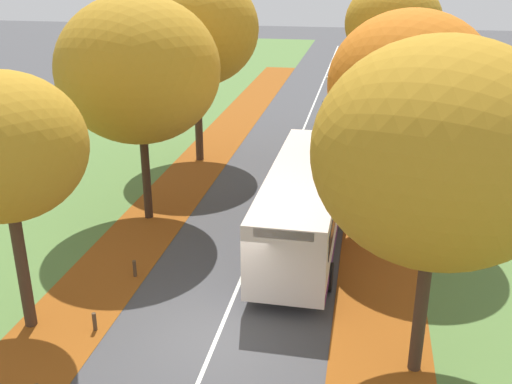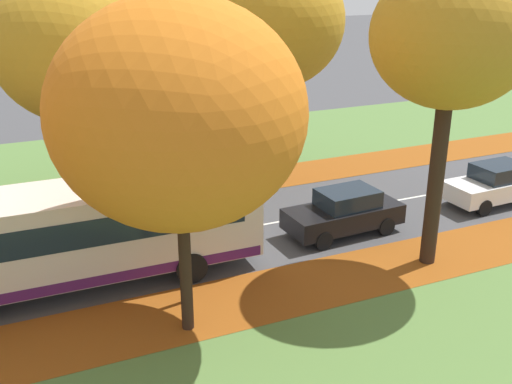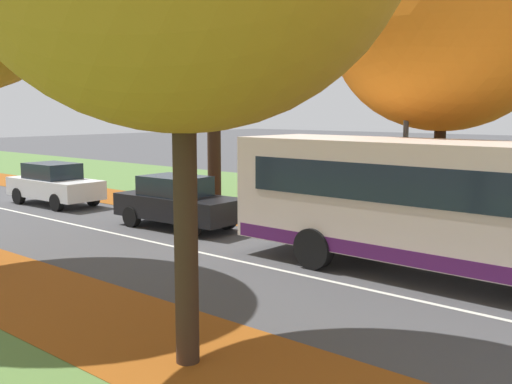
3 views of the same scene
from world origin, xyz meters
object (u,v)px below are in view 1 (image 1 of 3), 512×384
object	(u,v)px
tree_left_near	(139,70)
tree_left_mid	(195,29)
tree_right_mid	(393,24)
bus	(304,202)
tree_right_near	(410,85)
bollard_third	(135,269)
car_black_lead	(324,152)
bollard_second	(95,322)
car_white_following	(333,118)
tree_left_nearest	(3,147)
tree_right_nearest	(439,153)
streetlamp_right	(362,134)

from	to	relation	value
tree_left_near	tree_left_mid	distance (m)	7.74
tree_right_mid	bus	world-z (taller)	tree_right_mid
tree_left_mid	tree_right_near	distance (m)	12.27
tree_left_near	tree_right_near	xyz separation A→B (m)	(10.11, 0.76, -0.35)
tree_left_mid	tree_right_mid	size ratio (longest dim) A/B	1.04
tree_left_near	bollard_third	distance (m)	7.65
tree_right_near	tree_right_mid	xyz separation A→B (m)	(-0.50, 8.22, 1.30)
tree_left_near	car_black_lead	bearing A→B (deg)	48.95
bollard_second	car_white_following	xyz separation A→B (m)	(5.35, 22.68, 0.53)
tree_left_nearest	car_black_lead	xyz separation A→B (m)	(7.37, 15.71, -4.67)
bollard_second	car_black_lead	bearing A→B (deg)	70.97
tree_right_mid	bollard_third	distance (m)	17.48
bus	car_black_lead	xyz separation A→B (m)	(0.06, 8.90, -0.89)
bus	car_white_following	distance (m)	15.98
bollard_third	car_white_following	world-z (taller)	car_white_following
bollard_third	bus	size ratio (longest dim) A/B	0.06
tree_right_nearest	car_black_lead	xyz separation A→B (m)	(-3.64, 15.70, -5.16)
tree_left_mid	tree_right_mid	xyz separation A→B (m)	(9.56, 1.26, 0.28)
tree_right_nearest	bollard_second	size ratio (longest dim) A/B	15.19
tree_right_near	bollard_second	world-z (taller)	tree_right_near
tree_left_near	tree_right_mid	distance (m)	13.18
tree_right_near	car_white_following	distance (m)	15.19
car_white_following	tree_right_near	bearing A→B (deg)	-75.92
tree_right_nearest	bollard_second	bearing A→B (deg)	179.54
tree_left_mid	streetlamp_right	world-z (taller)	tree_left_mid
bus	car_white_following	xyz separation A→B (m)	(0.02, 15.95, -0.89)
tree_left_nearest	car_white_following	bearing A→B (deg)	72.14
tree_right_mid	tree_left_near	bearing A→B (deg)	-136.97
bollard_third	tree_right_nearest	bearing A→B (deg)	-19.79
tree_right_near	streetlamp_right	distance (m)	2.61
bollard_second	bus	world-z (taller)	bus
tree_right_nearest	car_white_following	world-z (taller)	tree_right_nearest
tree_left_near	tree_left_mid	xyz separation A→B (m)	(0.05, 7.71, 0.67)
tree_right_near	streetlamp_right	bearing A→B (deg)	166.69
tree_right_nearest	car_white_following	distance (m)	23.62
tree_right_nearest	bollard_third	distance (m)	11.16
tree_right_near	car_black_lead	bearing A→B (deg)	116.66
tree_left_near	bollard_third	size ratio (longest dim) A/B	14.94
tree_left_near	bollard_second	distance (m)	9.97
tree_right_mid	tree_right_near	bearing A→B (deg)	-86.54
tree_left_near	tree_right_nearest	bearing A→B (deg)	-38.05
bus	tree_left_nearest	bearing A→B (deg)	-137.04
tree_left_mid	tree_right_nearest	world-z (taller)	tree_left_mid
tree_right_near	car_black_lead	size ratio (longest dim) A/B	1.98
tree_left_nearest	tree_left_near	size ratio (longest dim) A/B	0.84
tree_left_nearest	streetlamp_right	distance (m)	13.15
bollard_second	bollard_third	xyz separation A→B (m)	(-0.01, 3.18, 0.01)
tree_right_near	bus	size ratio (longest dim) A/B	0.81
tree_left_mid	car_white_following	distance (m)	11.29
tree_right_mid	tree_right_nearest	bearing A→B (deg)	-87.70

